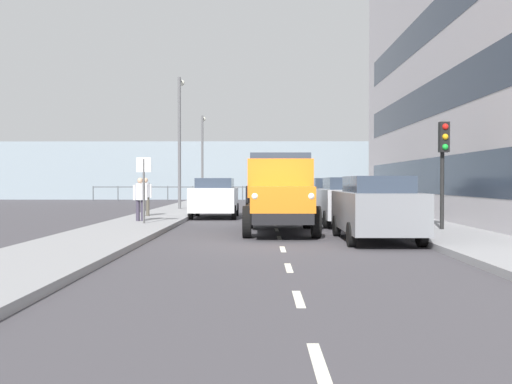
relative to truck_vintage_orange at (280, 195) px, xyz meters
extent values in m
plane|color=#423F44|center=(0.06, -7.27, -1.18)|extent=(80.00, 80.00, 0.00)
cube|color=gray|center=(-4.73, -7.27, -1.10)|extent=(2.63, 42.73, 0.15)
cube|color=gray|center=(4.85, -7.27, -1.10)|extent=(2.63, 42.73, 0.15)
cube|color=silver|center=(0.06, 12.10, -1.17)|extent=(0.12, 1.10, 0.01)
cube|color=silver|center=(0.06, 9.46, -1.17)|extent=(0.12, 1.10, 0.01)
cube|color=silver|center=(0.06, 6.73, -1.17)|extent=(0.12, 1.10, 0.01)
cube|color=silver|center=(0.06, 3.91, -1.17)|extent=(0.12, 1.10, 0.01)
cube|color=silver|center=(0.06, 1.29, -1.17)|extent=(0.12, 1.10, 0.01)
cube|color=silver|center=(0.06, -1.34, -1.17)|extent=(0.12, 1.10, 0.01)
cube|color=silver|center=(0.06, -3.76, -1.17)|extent=(0.12, 1.10, 0.01)
cube|color=silver|center=(0.06, -6.65, -1.17)|extent=(0.12, 1.10, 0.01)
cube|color=silver|center=(0.06, -8.93, -1.17)|extent=(0.12, 1.10, 0.01)
cube|color=silver|center=(0.06, -11.66, -1.17)|extent=(0.12, 1.10, 0.01)
cube|color=silver|center=(0.06, -14.52, -1.17)|extent=(0.12, 1.10, 0.01)
cube|color=silver|center=(0.06, -17.44, -1.17)|extent=(0.12, 1.10, 0.01)
cube|color=silver|center=(0.06, -19.66, -1.17)|extent=(0.12, 1.10, 0.01)
cube|color=silver|center=(0.06, -22.37, -1.17)|extent=(0.12, 1.10, 0.01)
cube|color=silver|center=(0.06, -25.28, -1.17)|extent=(0.12, 1.10, 0.01)
cube|color=#B7B2B7|center=(-9.16, -6.88, 5.18)|extent=(6.24, 21.57, 12.72)
cube|color=#2D3847|center=(-6.07, -6.88, 0.62)|extent=(0.08, 18.34, 1.40)
cube|color=#2D3847|center=(-6.07, -6.88, 3.62)|extent=(0.08, 18.34, 1.40)
cube|color=#2D3847|center=(-6.07, -6.88, 6.62)|extent=(0.08, 18.34, 1.40)
cube|color=#84939E|center=(0.06, -31.63, 1.32)|extent=(80.00, 0.80, 5.00)
cylinder|color=#4C5156|center=(-13.94, -28.03, -0.58)|extent=(0.08, 0.08, 1.20)
cylinder|color=#4C5156|center=(-11.94, -28.03, -0.58)|extent=(0.08, 0.08, 1.20)
cylinder|color=#4C5156|center=(-9.94, -28.03, -0.58)|extent=(0.08, 0.08, 1.20)
cylinder|color=#4C5156|center=(-7.94, -28.03, -0.58)|extent=(0.08, 0.08, 1.20)
cylinder|color=#4C5156|center=(-5.94, -28.03, -0.58)|extent=(0.08, 0.08, 1.20)
cylinder|color=#4C5156|center=(-3.94, -28.03, -0.58)|extent=(0.08, 0.08, 1.20)
cylinder|color=#4C5156|center=(-1.94, -28.03, -0.58)|extent=(0.08, 0.08, 1.20)
cylinder|color=#4C5156|center=(0.06, -28.03, -0.58)|extent=(0.08, 0.08, 1.20)
cylinder|color=#4C5156|center=(2.06, -28.03, -0.58)|extent=(0.08, 0.08, 1.20)
cylinder|color=#4C5156|center=(4.06, -28.03, -0.58)|extent=(0.08, 0.08, 1.20)
cylinder|color=#4C5156|center=(6.06, -28.03, -0.58)|extent=(0.08, 0.08, 1.20)
cylinder|color=#4C5156|center=(8.06, -28.03, -0.58)|extent=(0.08, 0.08, 1.20)
cylinder|color=#4C5156|center=(10.06, -28.03, -0.58)|extent=(0.08, 0.08, 1.20)
cylinder|color=#4C5156|center=(12.06, -28.03, -0.58)|extent=(0.08, 0.08, 1.20)
cylinder|color=#4C5156|center=(14.06, -28.03, -0.58)|extent=(0.08, 0.08, 1.20)
cube|color=#4C5156|center=(0.06, -28.03, -0.06)|extent=(28.00, 0.08, 0.08)
cube|color=black|center=(0.00, -0.38, -0.58)|extent=(1.64, 5.60, 0.30)
cube|color=orange|center=(0.00, 1.47, -0.08)|extent=(1.72, 1.90, 0.70)
cube|color=silver|center=(0.00, 2.36, -0.11)|extent=(1.16, 0.08, 0.56)
sphere|color=white|center=(-0.73, 2.36, 0.02)|extent=(0.20, 0.20, 0.20)
sphere|color=white|center=(0.73, 2.36, 0.02)|extent=(0.20, 0.20, 0.20)
cube|color=orange|center=(0.00, -0.04, 0.50)|extent=(1.93, 1.34, 1.15)
cube|color=#2D3847|center=(0.00, -0.04, 0.97)|extent=(1.78, 1.23, 0.56)
cube|color=#2D2319|center=(0.00, -1.72, -0.35)|extent=(2.10, 2.80, 0.16)
cube|color=black|center=(-1.01, -1.72, -0.03)|extent=(0.08, 2.80, 0.56)
cube|color=black|center=(1.01, -1.72, -0.03)|extent=(0.08, 2.80, 0.56)
cylinder|color=black|center=(-0.97, 1.30, -0.73)|extent=(0.24, 0.90, 0.90)
cylinder|color=black|center=(0.97, 1.30, -0.73)|extent=(0.24, 0.90, 0.90)
cylinder|color=black|center=(-0.97, -1.92, -0.73)|extent=(0.24, 0.90, 0.90)
cylinder|color=black|center=(0.97, -1.92, -0.73)|extent=(0.24, 0.90, 0.90)
cube|color=slate|center=(-2.46, 2.08, -0.38)|extent=(1.79, 4.33, 1.00)
cube|color=#2D3847|center=(-2.46, 2.28, 0.33)|extent=(1.46, 2.38, 0.42)
cylinder|color=black|center=(-1.61, 0.74, -0.88)|extent=(0.18, 0.60, 0.60)
cylinder|color=black|center=(-3.31, 0.74, -0.88)|extent=(0.18, 0.60, 0.60)
cylinder|color=black|center=(-1.61, 3.42, -0.88)|extent=(0.18, 0.60, 0.60)
cylinder|color=black|center=(-3.31, 3.42, -0.88)|extent=(0.18, 0.60, 0.60)
cube|color=#B7BABF|center=(-2.46, -3.17, -0.38)|extent=(1.77, 4.10, 1.00)
cube|color=#2D3847|center=(-2.46, -2.97, 0.33)|extent=(1.45, 2.26, 0.42)
cylinder|color=black|center=(-1.62, -4.44, -0.88)|extent=(0.18, 0.60, 0.60)
cylinder|color=black|center=(-3.30, -4.44, -0.88)|extent=(0.18, 0.60, 0.60)
cylinder|color=black|center=(-1.62, -1.89, -0.88)|extent=(0.18, 0.60, 0.60)
cylinder|color=black|center=(-3.30, -1.89, -0.88)|extent=(0.18, 0.60, 0.60)
cube|color=black|center=(-2.46, -8.14, -0.38)|extent=(1.78, 3.88, 1.00)
cube|color=#2D3847|center=(-2.46, -7.94, 0.33)|extent=(1.46, 2.13, 0.42)
cylinder|color=black|center=(-1.62, -9.34, -0.88)|extent=(0.18, 0.60, 0.60)
cylinder|color=black|center=(-3.31, -9.34, -0.88)|extent=(0.18, 0.60, 0.60)
cylinder|color=black|center=(-1.62, -6.93, -0.88)|extent=(0.18, 0.60, 0.60)
cylinder|color=black|center=(-3.31, -6.93, -0.88)|extent=(0.18, 0.60, 0.60)
cube|color=white|center=(2.59, -7.41, -0.38)|extent=(1.88, 3.96, 1.00)
cube|color=#2D3847|center=(2.59, -7.61, 0.33)|extent=(1.54, 2.18, 0.42)
cylinder|color=black|center=(1.69, -6.18, -0.88)|extent=(0.18, 0.60, 0.60)
cylinder|color=black|center=(3.48, -6.18, -0.88)|extent=(0.18, 0.60, 0.60)
cylinder|color=black|center=(1.69, -8.63, -0.88)|extent=(0.18, 0.60, 0.60)
cylinder|color=black|center=(3.48, -8.63, -0.88)|extent=(0.18, 0.60, 0.60)
cylinder|color=#383342|center=(4.86, -3.32, -0.65)|extent=(0.14, 0.14, 0.76)
cylinder|color=#383342|center=(5.04, -3.32, -0.65)|extent=(0.14, 0.14, 0.76)
cylinder|color=silver|center=(4.95, -3.32, 0.03)|extent=(0.34, 0.34, 0.60)
cylinder|color=silver|center=(4.73, -3.32, 0.00)|extent=(0.09, 0.09, 0.55)
cylinder|color=silver|center=(5.17, -3.32, 0.00)|extent=(0.09, 0.09, 0.55)
sphere|color=tan|center=(4.95, -3.32, 0.44)|extent=(0.21, 0.21, 0.21)
cylinder|color=#4C473D|center=(5.27, -6.26, -0.64)|extent=(0.14, 0.14, 0.77)
cylinder|color=#4C473D|center=(5.45, -6.26, -0.64)|extent=(0.14, 0.14, 0.77)
cylinder|color=silver|center=(5.36, -6.26, 0.04)|extent=(0.34, 0.34, 0.61)
cylinder|color=silver|center=(5.14, -6.26, 0.01)|extent=(0.09, 0.09, 0.56)
cylinder|color=silver|center=(5.58, -6.26, 0.01)|extent=(0.09, 0.09, 0.56)
sphere|color=tan|center=(5.36, -6.26, 0.45)|extent=(0.21, 0.21, 0.21)
cylinder|color=black|center=(-4.86, 0.08, 0.57)|extent=(0.12, 0.12, 3.20)
cube|color=black|center=(-4.86, 0.22, 1.72)|extent=(0.28, 0.24, 0.90)
sphere|color=red|center=(-4.86, 0.34, 2.02)|extent=(0.18, 0.18, 0.18)
sphere|color=orange|center=(-4.86, 0.34, 1.72)|extent=(0.18, 0.18, 0.18)
sphere|color=green|center=(-4.86, 0.34, 1.42)|extent=(0.18, 0.18, 0.18)
cylinder|color=#59595B|center=(4.83, -12.32, 2.40)|extent=(0.16, 0.16, 6.86)
cylinder|color=#59595B|center=(4.83, -12.77, 5.73)|extent=(0.10, 0.90, 0.10)
sphere|color=silver|center=(4.83, -13.22, 5.68)|extent=(0.32, 0.32, 0.32)
cylinder|color=#59595B|center=(4.72, -22.65, 2.00)|extent=(0.16, 0.16, 6.06)
cylinder|color=#59595B|center=(4.72, -23.10, 4.93)|extent=(0.10, 0.90, 0.10)
sphere|color=silver|center=(4.72, -23.55, 4.88)|extent=(0.32, 0.32, 0.32)
cylinder|color=#4C4C4C|center=(4.58, -2.18, 0.07)|extent=(0.07, 0.07, 2.20)
cube|color=silver|center=(4.58, -2.18, 0.97)|extent=(0.50, 0.04, 0.50)
camera|label=1|loc=(0.57, 17.04, 0.41)|focal=39.58mm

